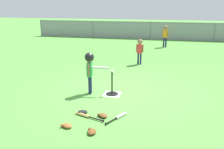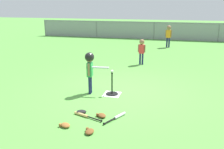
# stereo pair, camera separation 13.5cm
# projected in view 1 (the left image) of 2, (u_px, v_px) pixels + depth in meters

# --- Properties ---
(ground_plane) EXTENTS (60.00, 60.00, 0.00)m
(ground_plane) POSITION_uv_depth(u_px,v_px,m) (122.00, 92.00, 6.64)
(ground_plane) COLOR #51933D
(home_plate) EXTENTS (0.44, 0.44, 0.01)m
(home_plate) POSITION_uv_depth(u_px,v_px,m) (112.00, 94.00, 6.44)
(home_plate) COLOR white
(home_plate) RESTS_ON ground_plane
(batting_tee) EXTENTS (0.32, 0.32, 0.60)m
(batting_tee) POSITION_uv_depth(u_px,v_px,m) (112.00, 91.00, 6.42)
(batting_tee) COLOR black
(batting_tee) RESTS_ON ground_plane
(baseball_on_tee) EXTENTS (0.07, 0.07, 0.07)m
(baseball_on_tee) POSITION_uv_depth(u_px,v_px,m) (112.00, 71.00, 6.26)
(baseball_on_tee) COLOR white
(baseball_on_tee) RESTS_ON batting_tee
(batter_child) EXTENTS (0.63, 0.32, 1.12)m
(batter_child) POSITION_uv_depth(u_px,v_px,m) (90.00, 65.00, 6.28)
(batter_child) COLOR #191E4C
(batter_child) RESTS_ON ground_plane
(fielder_deep_right) EXTENTS (0.35, 0.24, 1.19)m
(fielder_deep_right) POSITION_uv_depth(u_px,v_px,m) (165.00, 33.00, 13.07)
(fielder_deep_right) COLOR #191E4C
(fielder_deep_right) RESTS_ON ground_plane
(fielder_deep_center) EXTENTS (0.30, 0.20, 1.00)m
(fielder_deep_center) POSITION_uv_depth(u_px,v_px,m) (140.00, 48.00, 9.40)
(fielder_deep_center) COLOR #191E4C
(fielder_deep_center) RESTS_ON ground_plane
(spare_bat_silver) EXTENTS (0.36, 0.61, 0.06)m
(spare_bat_silver) POSITION_uv_depth(u_px,v_px,m) (119.00, 117.00, 5.11)
(spare_bat_silver) COLOR silver
(spare_bat_silver) RESTS_ON ground_plane
(spare_bat_wood) EXTENTS (0.70, 0.29, 0.06)m
(spare_bat_wood) POSITION_uv_depth(u_px,v_px,m) (85.00, 116.00, 5.15)
(spare_bat_wood) COLOR #DBB266
(spare_bat_wood) RESTS_ON ground_plane
(glove_by_plate) EXTENTS (0.25, 0.22, 0.07)m
(glove_by_plate) POSITION_uv_depth(u_px,v_px,m) (82.00, 112.00, 5.31)
(glove_by_plate) COLOR black
(glove_by_plate) RESTS_ON ground_plane
(glove_near_bats) EXTENTS (0.17, 0.22, 0.07)m
(glove_near_bats) POSITION_uv_depth(u_px,v_px,m) (92.00, 132.00, 4.50)
(glove_near_bats) COLOR brown
(glove_near_bats) RESTS_ON ground_plane
(glove_tossed_aside) EXTENTS (0.27, 0.27, 0.07)m
(glove_tossed_aside) POSITION_uv_depth(u_px,v_px,m) (103.00, 116.00, 5.15)
(glove_tossed_aside) COLOR brown
(glove_tossed_aside) RESTS_ON ground_plane
(glove_outfield_drop) EXTENTS (0.27, 0.25, 0.07)m
(glove_outfield_drop) POSITION_uv_depth(u_px,v_px,m) (67.00, 126.00, 4.72)
(glove_outfield_drop) COLOR brown
(glove_outfield_drop) RESTS_ON ground_plane
(outfield_fence) EXTENTS (16.06, 0.06, 1.15)m
(outfield_fence) POSITION_uv_depth(u_px,v_px,m) (150.00, 30.00, 16.05)
(outfield_fence) COLOR slate
(outfield_fence) RESTS_ON ground_plane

